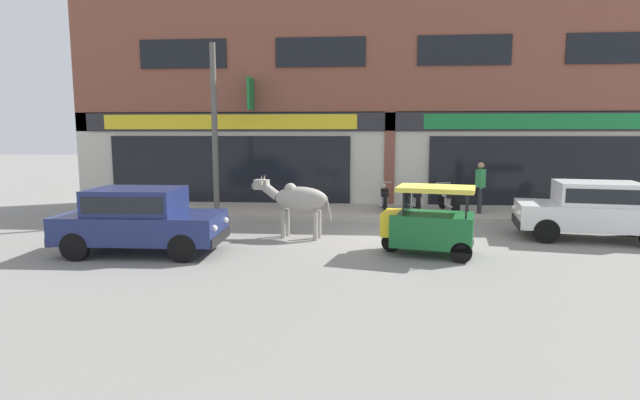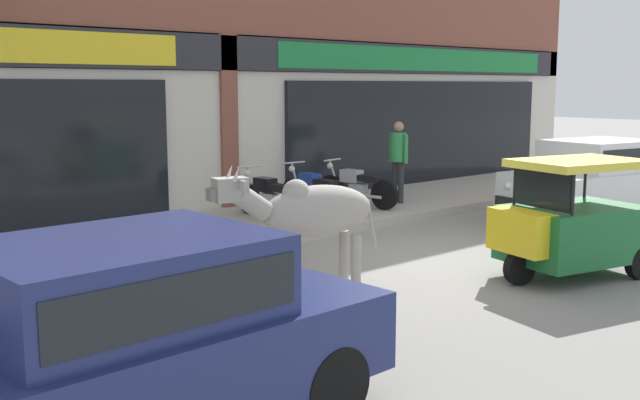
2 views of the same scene
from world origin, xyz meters
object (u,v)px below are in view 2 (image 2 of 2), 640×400
(motorcycle_1, at_px, (315,191))
(pedestrian, at_px, (398,153))
(auto_rickshaw, at_px, (569,227))
(cow, at_px, (310,213))
(motorcycle_2, at_px, (357,186))
(car_0, at_px, (597,175))
(car_1, at_px, (133,330))
(motorcycle_0, at_px, (270,196))

(motorcycle_1, distance_m, pedestrian, 2.05)
(auto_rickshaw, relative_size, pedestrian, 1.33)
(cow, distance_m, auto_rickshaw, 3.47)
(auto_rickshaw, xyz_separation_m, motorcycle_2, (1.30, 5.19, -0.12))
(cow, relative_size, auto_rickshaw, 0.99)
(auto_rickshaw, distance_m, pedestrian, 5.48)
(car_0, distance_m, car_1, 10.94)
(auto_rickshaw, distance_m, motorcycle_0, 5.34)
(motorcycle_0, bearing_deg, auto_rickshaw, -82.10)
(motorcycle_2, bearing_deg, motorcycle_0, 177.18)
(cow, bearing_deg, car_1, -149.70)
(cow, distance_m, car_0, 7.43)
(car_1, bearing_deg, motorcycle_0, 45.25)
(car_0, distance_m, motorcycle_1, 5.24)
(motorcycle_0, relative_size, pedestrian, 1.13)
(car_0, distance_m, pedestrian, 3.72)
(cow, height_order, motorcycle_0, cow)
(cow, bearing_deg, car_0, 3.17)
(motorcycle_0, xyz_separation_m, pedestrian, (2.96, -0.31, 0.60))
(cow, relative_size, motorcycle_2, 1.17)
(auto_rickshaw, bearing_deg, motorcycle_1, 86.83)
(motorcycle_2, height_order, pedestrian, pedestrian)
(motorcycle_1, bearing_deg, car_1, -139.59)
(car_1, xyz_separation_m, pedestrian, (8.61, 5.39, 0.33))
(motorcycle_1, bearing_deg, motorcycle_2, -4.80)
(cow, xyz_separation_m, car_0, (7.42, 0.41, -0.19))
(motorcycle_2, bearing_deg, cow, -140.14)
(auto_rickshaw, xyz_separation_m, pedestrian, (2.23, 4.98, 0.48))
(car_0, bearing_deg, auto_rickshaw, -156.05)
(motorcycle_0, bearing_deg, car_1, -134.75)
(motorcycle_0, bearing_deg, pedestrian, -5.90)
(motorcycle_1, height_order, motorcycle_2, same)
(auto_rickshaw, relative_size, motorcycle_0, 1.18)
(car_0, bearing_deg, cow, -176.83)
(cow, bearing_deg, motorcycle_2, 39.86)
(car_1, distance_m, auto_rickshaw, 6.39)
(pedestrian, bearing_deg, motorcycle_0, 174.10)
(car_0, height_order, pedestrian, pedestrian)
(pedestrian, bearing_deg, motorcycle_2, 167.47)
(cow, distance_m, motorcycle_1, 5.10)
(auto_rickshaw, height_order, motorcycle_0, auto_rickshaw)
(car_1, height_order, motorcycle_0, car_1)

